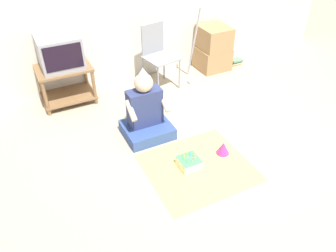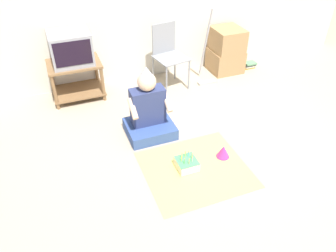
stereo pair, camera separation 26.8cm
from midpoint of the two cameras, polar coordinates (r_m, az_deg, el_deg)
The scene contains 11 objects.
ground_plane at distance 3.76m, azimuth 13.02°, elevation -4.69°, with size 16.00×16.00×0.00m, color tan.
tv_stand at distance 4.64m, azimuth -14.11°, elevation 8.28°, with size 0.69×0.51×0.52m.
tv at distance 4.47m, azimuth -14.92°, elevation 13.00°, with size 0.52×0.47×0.41m.
folding_chair at distance 4.73m, azimuth 1.64°, elevation 12.79°, with size 0.48×0.48×0.90m.
cardboard_box_stack at distance 5.34m, azimuth 11.57°, elevation 12.72°, with size 0.48×0.47×0.68m.
dust_mop at distance 4.95m, azimuth 8.23°, elevation 10.92°, with size 0.28×0.32×1.12m.
book_pile at distance 5.61m, azimuth 15.34°, elevation 10.19°, with size 0.21×0.14×0.10m.
person_seated at distance 3.80m, azimuth -1.37°, elevation 2.14°, with size 0.55×0.48×0.86m.
party_cloth at distance 3.50m, azimuth 7.01°, elevation -7.53°, with size 1.07×0.97×0.01m.
birthday_cake at distance 3.47m, azimuth 5.51°, elevation -6.64°, with size 0.22×0.22×0.18m.
party_hat_blue at distance 3.65m, azimuth 11.70°, elevation -4.40°, with size 0.15×0.15×0.14m.
Camera 2 is at (-1.66, -2.32, 2.42)m, focal length 35.00 mm.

